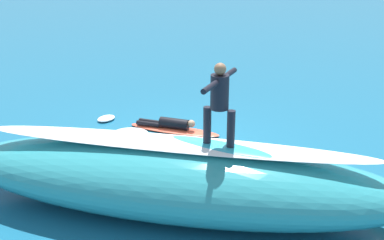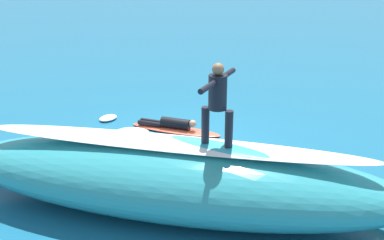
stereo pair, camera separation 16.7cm
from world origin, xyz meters
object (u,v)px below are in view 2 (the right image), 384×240
object	(u,v)px
surfer_riding	(218,98)
surfboard_paddling	(176,130)
surfboard_riding	(217,147)
surfer_paddling	(171,123)

from	to	relation	value
surfer_riding	surfboard_paddling	size ratio (longest dim) A/B	0.59
surfboard_paddling	surfboard_riding	bearing A→B (deg)	-58.06
surfboard_riding	surfboard_paddling	world-z (taller)	surfboard_riding
surfboard_paddling	surfer_riding	bearing A→B (deg)	-58.06
surfer_riding	surfboard_paddling	distance (m)	4.85
surfboard_riding	surfer_paddling	world-z (taller)	surfboard_riding
surfer_riding	surfboard_paddling	xyz separation A→B (m)	(1.97, -3.79, -2.30)
surfer_riding	surfboard_paddling	world-z (taller)	surfer_riding
surfboard_paddling	surfer_paddling	bearing A→B (deg)	180.00
surfboard_riding	surfer_riding	world-z (taller)	surfer_riding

